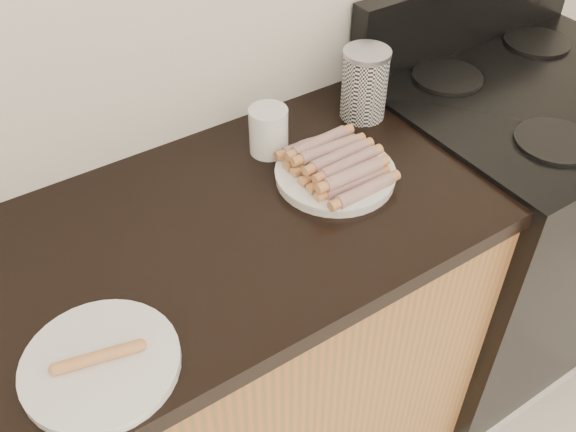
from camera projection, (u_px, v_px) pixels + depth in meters
stove at (503, 221)px, 1.91m from camera, size 0.76×0.65×0.91m
stove_panel at (469, 10)px, 1.72m from camera, size 0.76×0.06×0.20m
burner_near_left at (555, 141)px, 1.43m from camera, size 0.18×0.18×0.01m
burner_far_left at (447, 77)px, 1.64m from camera, size 0.18×0.18×0.01m
burner_far_right at (537, 42)px, 1.78m from camera, size 0.18×0.18×0.01m
main_plate at (335, 176)px, 1.35m from camera, size 0.26×0.26×0.02m
side_plate at (101, 364)px, 1.00m from camera, size 0.33×0.33×0.02m
hotdog_pile at (336, 163)px, 1.33m from camera, size 0.13×0.22×0.05m
plain_sausages at (98, 357)px, 0.99m from camera, size 0.13×0.05×0.02m
canister at (365, 84)px, 1.48m from camera, size 0.11×0.11×0.17m
mug at (269, 131)px, 1.39m from camera, size 0.09×0.09×0.11m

